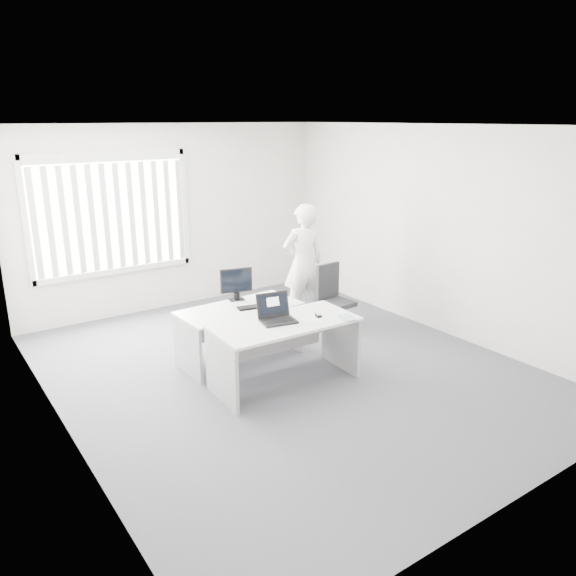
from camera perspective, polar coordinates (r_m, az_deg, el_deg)
ground at (r=6.76m, az=-0.22°, el=-8.24°), size 6.00×6.00×0.00m
wall_back at (r=8.88m, az=-11.37°, el=7.04°), size 5.00×0.02×2.80m
wall_front at (r=4.29m, az=23.24°, el=-4.66°), size 5.00×0.02×2.80m
wall_left at (r=5.34m, az=-22.90°, el=-0.50°), size 0.02×6.00×2.80m
wall_right at (r=7.95m, az=14.84°, el=5.68°), size 0.02×6.00×2.80m
ceiling at (r=6.12m, az=-0.25°, el=16.22°), size 5.00×6.00×0.02m
window at (r=8.48m, az=-17.55°, el=7.16°), size 2.32×0.06×1.76m
blinds at (r=8.43m, az=-17.41°, el=6.90°), size 2.20×0.10×1.50m
desk_near at (r=6.22m, az=-0.32°, el=-5.23°), size 1.63×0.81×0.73m
desk_far at (r=6.87m, az=-4.90°, el=-3.46°), size 1.51×0.76×0.68m
office_chair at (r=7.86m, az=4.70°, el=-2.31°), size 0.58×0.58×0.94m
person at (r=8.11m, az=1.57°, el=2.55°), size 0.70×0.53×1.72m
laptop at (r=6.09m, az=-0.98°, el=-2.20°), size 0.43×0.40×0.29m
paper_sheet at (r=6.26m, az=2.76°, el=-3.10°), size 0.30×0.25×0.00m
mouse at (r=6.31m, az=3.11°, el=-2.74°), size 0.09×0.11×0.04m
booklet at (r=6.29m, az=6.01°, el=-3.01°), size 0.20×0.25×0.01m
keyboard at (r=6.79m, az=-3.37°, el=-1.92°), size 0.45×0.23×0.02m
monitor at (r=7.03m, az=-5.28°, el=0.37°), size 0.43×0.22×0.41m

